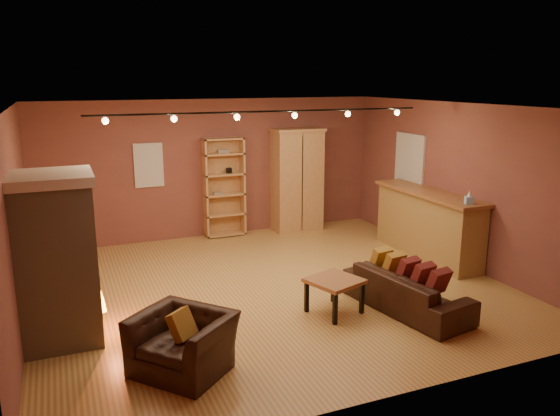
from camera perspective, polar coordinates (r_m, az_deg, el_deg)
name	(u,v)px	position (r m, az deg, el deg)	size (l,w,h in m)	color
floor	(272,288)	(8.63, -0.84, -8.35)	(7.00, 7.00, 0.00)	#A17539
ceiling	(271,107)	(8.03, -0.91, 10.55)	(7.00, 7.00, 0.00)	#5B301C
back_wall	(213,169)	(11.25, -6.98, 4.11)	(7.00, 0.02, 2.80)	brown
left_wall	(15,224)	(7.69, -25.91, -1.51)	(0.02, 6.50, 2.80)	brown
right_wall	(458,184)	(10.02, 18.11, 2.39)	(0.02, 6.50, 2.80)	brown
fireplace	(58,259)	(7.19, -22.23, -4.96)	(1.01, 0.98, 2.12)	tan
back_window	(149,165)	(10.94, -13.56, 4.37)	(0.56, 0.04, 0.86)	silver
bookcase	(223,186)	(11.26, -5.94, 2.26)	(0.83, 0.32, 2.04)	tan
armoire	(297,179)	(11.63, 1.79, 3.00)	(1.08, 0.61, 2.18)	tan
bar_counter	(428,224)	(10.28, 15.18, -1.60)	(0.67, 2.56, 1.22)	#A6854C
tissue_box	(469,198)	(9.30, 19.15, 0.96)	(0.17, 0.17, 0.23)	#82AED0
right_window	(410,159)	(11.04, 13.40, 4.99)	(0.05, 0.90, 1.00)	silver
loveseat	(407,284)	(7.93, 13.13, -7.71)	(0.89, 1.99, 0.79)	black
armchair	(182,334)	(6.30, -10.18, -12.79)	(1.17, 1.20, 0.89)	black
coffee_table	(334,284)	(7.67, 5.72, -7.90)	(0.83, 0.83, 0.50)	#996137
track_rail	(266,114)	(8.22, -1.43, 9.82)	(5.20, 0.09, 0.13)	black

